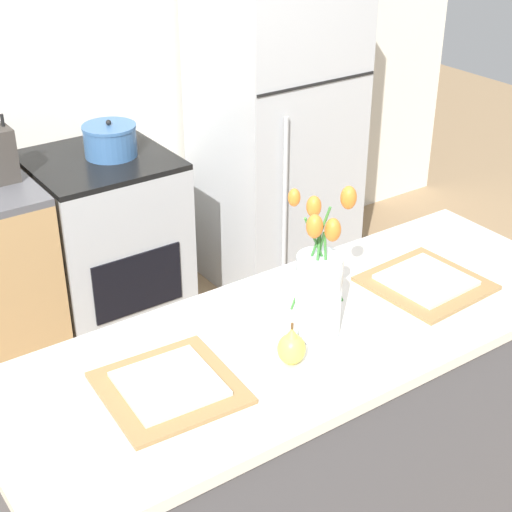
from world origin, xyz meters
The scene contains 10 objects.
back_wall centered at (0.00, 2.00, 1.35)m, with size 5.20×0.08×2.70m.
kitchen_island centered at (0.00, 0.00, 0.46)m, with size 1.80×0.66×0.91m.
stove_range centered at (0.10, 1.60, 0.44)m, with size 0.60×0.61×0.88m.
refrigerator centered at (1.05, 1.60, 0.91)m, with size 0.68×0.67×1.82m.
flower_vase centered at (0.01, -0.03, 1.06)m, with size 0.17×0.16×0.43m.
pear_figurine centered at (-0.13, -0.10, 0.96)m, with size 0.07×0.07×0.12m.
plate_setting_left centered at (-0.45, -0.02, 0.92)m, with size 0.34×0.34×0.02m.
plate_setting_right centered at (0.45, -0.02, 0.92)m, with size 0.34×0.34×0.02m.
cooking_pot centered at (0.16, 1.59, 0.95)m, with size 0.23×0.23×0.16m.
knife_block centered at (-0.31, 1.60, 0.99)m, with size 0.10×0.14×0.27m.
Camera 1 is at (-1.15, -1.41, 2.14)m, focal length 55.00 mm.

